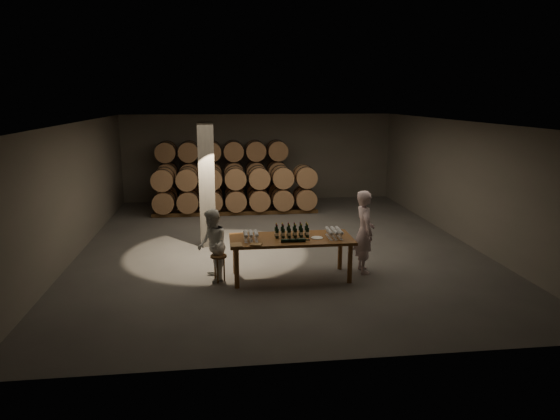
{
  "coord_description": "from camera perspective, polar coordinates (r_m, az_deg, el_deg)",
  "views": [
    {
      "loc": [
        -1.48,
        -12.57,
        3.82
      ],
      "look_at": [
        -0.02,
        -0.71,
        1.1
      ],
      "focal_mm": 32.0,
      "sensor_mm": 36.0,
      "label": 1
    }
  ],
  "objects": [
    {
      "name": "barrel_stack_front",
      "position": [
        16.65,
        -5.12,
        2.41
      ],
      "size": [
        5.48,
        0.95,
        1.57
      ],
      "color": "brown",
      "rests_on": "ground"
    },
    {
      "name": "tasting_table",
      "position": [
        10.62,
        1.28,
        -3.73
      ],
      "size": [
        2.6,
        1.1,
        0.9
      ],
      "color": "brown",
      "rests_on": "ground"
    },
    {
      "name": "pen",
      "position": [
        10.13,
        -2.35,
        -3.92
      ],
      "size": [
        0.13,
        0.03,
        0.01
      ],
      "primitive_type": "cylinder",
      "rotation": [
        0.0,
        1.57,
        -0.14
      ],
      "color": "black",
      "rests_on": "tasting_table"
    },
    {
      "name": "stool",
      "position": [
        10.6,
        -7.03,
        -5.71
      ],
      "size": [
        0.34,
        0.34,
        0.57
      ],
      "rotation": [
        0.0,
        0.0,
        -0.24
      ],
      "color": "brown",
      "rests_on": "ground"
    },
    {
      "name": "barrel_stack_back",
      "position": [
        17.96,
        -6.54,
        4.34
      ],
      "size": [
        4.7,
        0.95,
        2.31
      ],
      "color": "brown",
      "rests_on": "ground"
    },
    {
      "name": "plate",
      "position": [
        10.59,
        4.25,
        -3.18
      ],
      "size": [
        0.25,
        0.25,
        0.01
      ],
      "primitive_type": "cylinder",
      "color": "white",
      "rests_on": "tasting_table"
    },
    {
      "name": "room",
      "position": [
        12.97,
        -8.34,
        2.83
      ],
      "size": [
        12.0,
        12.0,
        12.0
      ],
      "color": "#53504E",
      "rests_on": "ground"
    },
    {
      "name": "notebook_corner",
      "position": [
        10.07,
        -5.03,
        -4.01
      ],
      "size": [
        0.25,
        0.31,
        0.03
      ],
      "primitive_type": "cube",
      "rotation": [
        0.0,
        0.0,
        0.06
      ],
      "color": "olive",
      "rests_on": "tasting_table"
    },
    {
      "name": "lying_bottles",
      "position": [
        10.26,
        1.57,
        -3.49
      ],
      "size": [
        0.6,
        0.08,
        0.08
      ],
      "color": "black",
      "rests_on": "tasting_table"
    },
    {
      "name": "bottle_cluster",
      "position": [
        10.63,
        1.36,
        -2.53
      ],
      "size": [
        0.72,
        0.22,
        0.3
      ],
      "color": "black",
      "rests_on": "tasting_table"
    },
    {
      "name": "glass_cluster_left",
      "position": [
        10.4,
        -3.35,
        -2.75
      ],
      "size": [
        0.31,
        0.42,
        0.18
      ],
      "color": "silver",
      "rests_on": "tasting_table"
    },
    {
      "name": "person_woman",
      "position": [
        10.6,
        -7.76,
        -4.02
      ],
      "size": [
        0.7,
        0.83,
        1.54
      ],
      "primitive_type": "imported",
      "rotation": [
        0.0,
        0.0,
        -1.41
      ],
      "color": "white",
      "rests_on": "ground"
    },
    {
      "name": "glass_cluster_right",
      "position": [
        10.66,
        6.19,
        -2.41
      ],
      "size": [
        0.31,
        0.53,
        0.19
      ],
      "color": "silver",
      "rests_on": "tasting_table"
    },
    {
      "name": "notebook_near",
      "position": [
        10.07,
        -2.76,
        -3.96
      ],
      "size": [
        0.26,
        0.23,
        0.03
      ],
      "primitive_type": "cube",
      "rotation": [
        0.0,
        0.0,
        -0.24
      ],
      "color": "olive",
      "rests_on": "tasting_table"
    },
    {
      "name": "person_man",
      "position": [
        11.13,
        9.63,
        -2.46
      ],
      "size": [
        0.44,
        0.67,
        1.84
      ],
      "primitive_type": "imported",
      "rotation": [
        0.0,
        0.0,
        1.58
      ],
      "color": "silver",
      "rests_on": "ground"
    }
  ]
}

